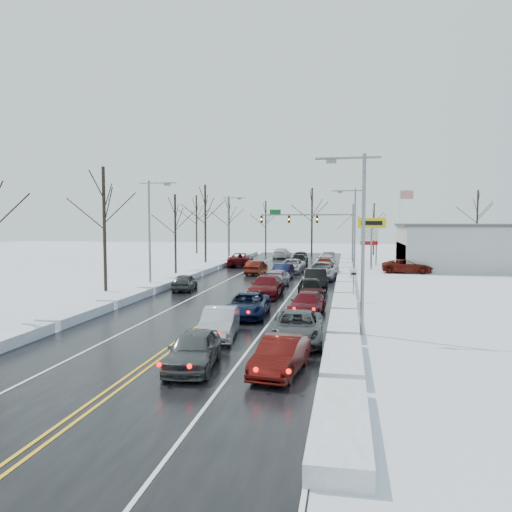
% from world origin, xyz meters
% --- Properties ---
extents(ground, '(160.00, 160.00, 0.00)m').
position_xyz_m(ground, '(0.00, 0.00, 0.00)').
color(ground, silver).
rests_on(ground, ground).
extents(road_surface, '(14.00, 84.00, 0.01)m').
position_xyz_m(road_surface, '(0.00, 2.00, 0.01)').
color(road_surface, black).
rests_on(road_surface, ground).
extents(snow_bank_left, '(1.53, 72.00, 0.55)m').
position_xyz_m(snow_bank_left, '(-7.60, 2.00, 0.00)').
color(snow_bank_left, silver).
rests_on(snow_bank_left, ground).
extents(snow_bank_right, '(1.53, 72.00, 0.55)m').
position_xyz_m(snow_bank_right, '(7.60, 2.00, 0.00)').
color(snow_bank_right, silver).
rests_on(snow_bank_right, ground).
extents(traffic_signal_mast, '(13.28, 0.39, 8.00)m').
position_xyz_m(traffic_signal_mast, '(3.45, 27.99, 5.48)').
color(traffic_signal_mast, slate).
rests_on(traffic_signal_mast, ground).
extents(tires_plus_sign, '(3.20, 0.34, 6.00)m').
position_xyz_m(tires_plus_sign, '(10.50, 15.99, 4.99)').
color(tires_plus_sign, slate).
rests_on(tires_plus_sign, ground).
extents(used_vehicles_sign, '(2.20, 0.22, 4.65)m').
position_xyz_m(used_vehicles_sign, '(10.50, 22.00, 3.32)').
color(used_vehicles_sign, slate).
rests_on(used_vehicles_sign, ground).
extents(speed_limit_sign, '(0.55, 0.09, 2.35)m').
position_xyz_m(speed_limit_sign, '(8.20, -8.00, 1.63)').
color(speed_limit_sign, slate).
rests_on(speed_limit_sign, ground).
extents(flagpole, '(1.87, 1.20, 10.00)m').
position_xyz_m(flagpole, '(15.17, 30.00, 5.93)').
color(flagpole, silver).
rests_on(flagpole, ground).
extents(dealership_building, '(20.40, 12.40, 5.30)m').
position_xyz_m(dealership_building, '(23.98, 18.00, 2.66)').
color(dealership_building, '#A7A7A2').
rests_on(dealership_building, ground).
extents(streetlight_se, '(3.20, 0.25, 9.00)m').
position_xyz_m(streetlight_se, '(8.30, -18.00, 5.31)').
color(streetlight_se, slate).
rests_on(streetlight_se, ground).
extents(streetlight_ne, '(3.20, 0.25, 9.00)m').
position_xyz_m(streetlight_ne, '(8.30, 10.00, 5.31)').
color(streetlight_ne, slate).
rests_on(streetlight_ne, ground).
extents(streetlight_sw, '(3.20, 0.25, 9.00)m').
position_xyz_m(streetlight_sw, '(-8.30, -4.00, 5.31)').
color(streetlight_sw, slate).
rests_on(streetlight_sw, ground).
extents(streetlight_nw, '(3.20, 0.25, 9.00)m').
position_xyz_m(streetlight_nw, '(-8.30, 24.00, 5.31)').
color(streetlight_nw, slate).
rests_on(streetlight_nw, ground).
extents(tree_left_b, '(4.00, 4.00, 10.00)m').
position_xyz_m(tree_left_b, '(-11.50, -6.00, 6.99)').
color(tree_left_b, '#2D231C').
rests_on(tree_left_b, ground).
extents(tree_left_c, '(3.40, 3.40, 8.50)m').
position_xyz_m(tree_left_c, '(-10.50, 8.00, 5.94)').
color(tree_left_c, '#2D231C').
rests_on(tree_left_c, ground).
extents(tree_left_d, '(4.20, 4.20, 10.50)m').
position_xyz_m(tree_left_d, '(-11.20, 22.00, 7.33)').
color(tree_left_d, '#2D231C').
rests_on(tree_left_d, ground).
extents(tree_left_e, '(3.80, 3.80, 9.50)m').
position_xyz_m(tree_left_e, '(-10.80, 34.00, 6.64)').
color(tree_left_e, '#2D231C').
rests_on(tree_left_e, ground).
extents(tree_far_a, '(4.00, 4.00, 10.00)m').
position_xyz_m(tree_far_a, '(-18.00, 40.00, 6.99)').
color(tree_far_a, '#2D231C').
rests_on(tree_far_a, ground).
extents(tree_far_b, '(3.60, 3.60, 9.00)m').
position_xyz_m(tree_far_b, '(-6.00, 41.00, 6.29)').
color(tree_far_b, '#2D231C').
rests_on(tree_far_b, ground).
extents(tree_far_c, '(4.40, 4.40, 11.00)m').
position_xyz_m(tree_far_c, '(2.00, 39.00, 7.68)').
color(tree_far_c, '#2D231C').
rests_on(tree_far_c, ground).
extents(tree_far_d, '(3.40, 3.40, 8.50)m').
position_xyz_m(tree_far_d, '(12.00, 40.50, 5.94)').
color(tree_far_d, '#2D231C').
rests_on(tree_far_d, ground).
extents(tree_far_e, '(4.20, 4.20, 10.50)m').
position_xyz_m(tree_far_e, '(28.00, 41.00, 7.33)').
color(tree_far_e, '#2D231C').
rests_on(tree_far_e, ground).
extents(queued_car_0, '(2.17, 4.51, 1.49)m').
position_xyz_m(queued_car_0, '(1.91, -25.05, 0.00)').
color(queued_car_0, '#424547').
rests_on(queued_car_0, ground).
extents(queued_car_1, '(2.06, 4.62, 1.47)m').
position_xyz_m(queued_car_1, '(1.65, -20.04, 0.00)').
color(queued_car_1, '#A8AAB0').
rests_on(queued_car_1, ground).
extents(queued_car_2, '(2.57, 5.15, 1.40)m').
position_xyz_m(queued_car_2, '(1.94, -14.52, 0.00)').
color(queued_car_2, black).
rests_on(queued_car_2, ground).
extents(queued_car_3, '(2.28, 5.43, 1.57)m').
position_xyz_m(queued_car_3, '(1.82, -6.67, 0.00)').
color(queued_car_3, '#4E0A0E').
rests_on(queued_car_3, ground).
extents(queued_car_4, '(2.19, 4.60, 1.52)m').
position_xyz_m(queued_car_4, '(1.75, -1.12, 0.00)').
color(queued_car_4, '#A2A4AA').
rests_on(queued_car_4, ground).
extents(queued_car_5, '(1.94, 4.70, 1.51)m').
position_xyz_m(queued_car_5, '(1.60, 4.19, 0.00)').
color(queued_car_5, black).
rests_on(queued_car_5, ground).
extents(queued_car_6, '(2.88, 5.59, 1.51)m').
position_xyz_m(queued_car_6, '(1.81, 10.49, 0.00)').
color(queued_car_6, '#B8B8BA').
rests_on(queued_car_6, ground).
extents(queued_car_7, '(2.10, 5.05, 1.46)m').
position_xyz_m(queued_car_7, '(1.85, 18.70, 0.00)').
color(queued_car_7, black).
rests_on(queued_car_7, ground).
extents(queued_car_8, '(1.89, 4.69, 1.60)m').
position_xyz_m(queued_car_8, '(1.59, 23.20, 0.00)').
color(queued_car_8, black).
rests_on(queued_car_8, ground).
extents(queued_car_9, '(1.99, 4.30, 1.36)m').
position_xyz_m(queued_car_9, '(5.32, -25.05, 0.00)').
color(queued_car_9, '#440B09').
rests_on(queued_car_9, ground).
extents(queued_car_10, '(2.63, 5.28, 1.44)m').
position_xyz_m(queued_car_10, '(5.45, -20.15, 0.00)').
color(queued_car_10, '#404245').
rests_on(queued_car_10, ground).
extents(queued_car_11, '(2.31, 4.77, 1.34)m').
position_xyz_m(queued_car_11, '(5.37, -13.16, 0.00)').
color(queued_car_11, '#500A11').
rests_on(queued_car_11, ground).
extents(queued_car_12, '(2.39, 4.72, 1.54)m').
position_xyz_m(queued_car_12, '(5.13, -6.87, 0.00)').
color(queued_car_12, black).
rests_on(queued_car_12, ground).
extents(queued_car_13, '(2.24, 5.09, 1.62)m').
position_xyz_m(queued_car_13, '(5.17, -1.47, 0.00)').
color(queued_car_13, black).
rests_on(queued_car_13, ground).
extents(queued_car_14, '(3.31, 6.26, 1.68)m').
position_xyz_m(queued_car_14, '(5.34, 5.22, 0.00)').
color(queued_car_14, '#A3A5AB').
rests_on(queued_car_14, ground).
extents(queued_car_15, '(2.33, 5.31, 1.52)m').
position_xyz_m(queued_car_15, '(5.32, 11.84, 0.00)').
color(queued_car_15, '#53120B').
rests_on(queued_car_15, ground).
extents(queued_car_16, '(2.01, 4.81, 1.63)m').
position_xyz_m(queued_car_16, '(5.37, 17.65, 0.00)').
color(queued_car_16, silver).
rests_on(queued_car_16, ground).
extents(queued_car_17, '(1.73, 4.40, 1.43)m').
position_xyz_m(queued_car_17, '(5.33, 24.38, 0.00)').
color(queued_car_17, '#44474A').
rests_on(queued_car_17, ground).
extents(oncoming_car_0, '(1.81, 4.53, 1.47)m').
position_xyz_m(oncoming_car_0, '(-1.71, 8.36, 0.00)').
color(oncoming_car_0, '#4B100A').
rests_on(oncoming_car_0, ground).
extents(oncoming_car_1, '(3.45, 6.35, 1.69)m').
position_xyz_m(oncoming_car_1, '(-5.27, 17.09, 0.00)').
color(oncoming_car_1, '#520B0E').
rests_on(oncoming_car_1, ground).
extents(oncoming_car_2, '(2.52, 5.48, 1.55)m').
position_xyz_m(oncoming_car_2, '(-1.94, 31.06, 0.00)').
color(oncoming_car_2, silver).
rests_on(oncoming_car_2, ground).
extents(oncoming_car_3, '(2.10, 4.21, 1.38)m').
position_xyz_m(oncoming_car_3, '(-5.31, -4.51, 0.00)').
color(oncoming_car_3, '#393B3D').
rests_on(oncoming_car_3, ground).
extents(parked_car_0, '(5.55, 2.81, 1.50)m').
position_xyz_m(parked_car_0, '(14.17, 12.60, 0.00)').
color(parked_car_0, '#4F110A').
rests_on(parked_car_0, ground).
extents(parked_car_1, '(2.36, 5.73, 1.66)m').
position_xyz_m(parked_car_1, '(16.82, 17.47, 0.00)').
color(parked_car_1, '#404345').
rests_on(parked_car_1, ground).
extents(parked_car_2, '(2.01, 4.93, 1.67)m').
position_xyz_m(parked_car_2, '(15.14, 21.30, 0.00)').
color(parked_car_2, black).
rests_on(parked_car_2, ground).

